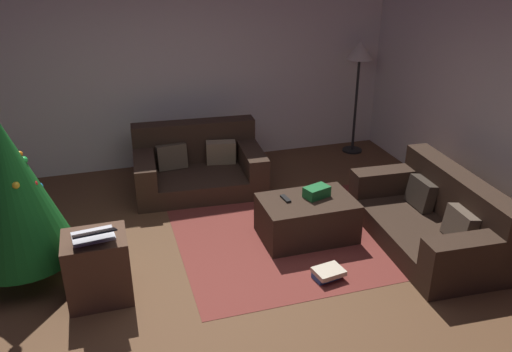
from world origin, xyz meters
TOP-DOWN VIEW (x-y plane):
  - ground_plane at (0.00, 0.00)m, footprint 6.40×6.40m
  - rear_partition at (0.00, 3.14)m, footprint 6.40×0.12m
  - couch_left at (0.26, 2.26)m, footprint 1.58×1.09m
  - couch_right at (2.25, 0.24)m, footprint 1.00×1.79m
  - ottoman at (1.07, 0.72)m, footprint 0.94×0.62m
  - gift_box at (1.19, 0.76)m, footprint 0.29×0.22m
  - tv_remote at (0.87, 0.79)m, footprint 0.07×0.16m
  - christmas_tree at (-1.61, 0.82)m, footprint 0.97×0.97m
  - side_table at (-0.98, 0.30)m, footprint 0.52×0.44m
  - laptop at (-0.97, 0.24)m, footprint 0.37×0.42m
  - book_stack at (0.98, -0.03)m, footprint 0.29×0.24m
  - corner_lamp at (2.62, 2.75)m, footprint 0.36×0.36m
  - area_rug at (1.07, 0.72)m, footprint 2.60×2.00m

SIDE VIEW (x-z plane):
  - ground_plane at x=0.00m, z-range 0.00..0.00m
  - area_rug at x=1.07m, z-range 0.00..0.01m
  - book_stack at x=0.98m, z-range 0.01..0.10m
  - ottoman at x=1.07m, z-range 0.00..0.42m
  - couch_right at x=2.25m, z-range -0.09..0.63m
  - couch_left at x=0.26m, z-range -0.10..0.65m
  - side_table at x=-0.98m, z-range 0.00..0.59m
  - tv_remote at x=0.87m, z-range 0.42..0.44m
  - gift_box at x=1.19m, z-range 0.42..0.53m
  - laptop at x=-0.97m, z-range 0.56..0.74m
  - christmas_tree at x=-1.61m, z-range 0.07..1.69m
  - rear_partition at x=0.00m, z-range 0.00..2.60m
  - corner_lamp at x=2.62m, z-range 0.55..2.12m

